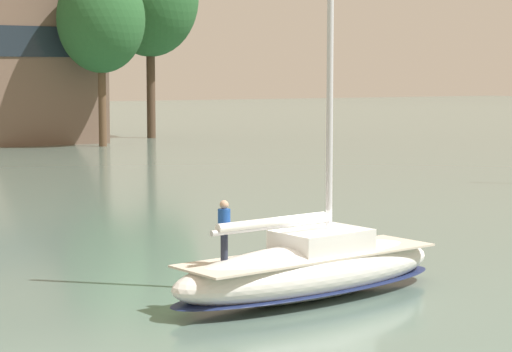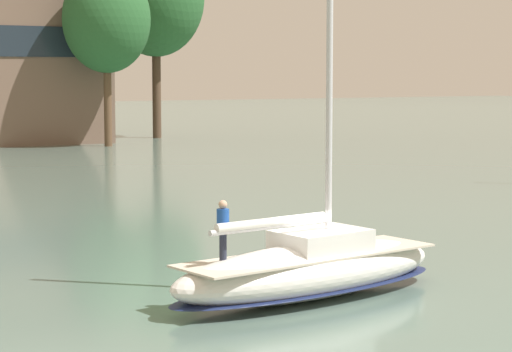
{
  "view_description": "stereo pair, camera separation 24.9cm",
  "coord_description": "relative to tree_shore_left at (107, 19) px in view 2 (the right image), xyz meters",
  "views": [
    {
      "loc": [
        -15.68,
        -23.44,
        6.41
      ],
      "look_at": [
        0.0,
        3.0,
        3.27
      ],
      "focal_mm": 70.0,
      "sensor_mm": 36.0,
      "label": 1
    },
    {
      "loc": [
        -15.47,
        -23.56,
        6.41
      ],
      "look_at": [
        0.0,
        3.0,
        3.27
      ],
      "focal_mm": 70.0,
      "sensor_mm": 36.0,
      "label": 2
    }
  ],
  "objects": [
    {
      "name": "sailboat_main",
      "position": [
        -17.89,
        -60.03,
        -10.35
      ],
      "size": [
        9.71,
        3.89,
        12.97
      ],
      "color": "white",
      "rests_on": "ground"
    },
    {
      "name": "ground_plane",
      "position": [
        -17.9,
        -60.04,
        -11.24
      ],
      "size": [
        400.0,
        400.0,
        0.0
      ],
      "primitive_type": "plane",
      "color": "slate"
    },
    {
      "name": "tree_shore_left",
      "position": [
        0.0,
        0.0,
        0.0
      ],
      "size": [
        7.8,
        7.8,
        16.05
      ],
      "color": "brown",
      "rests_on": "ground"
    }
  ]
}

